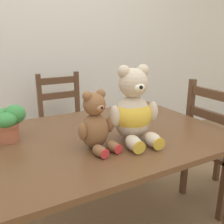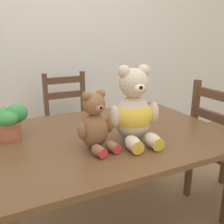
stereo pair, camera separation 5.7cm
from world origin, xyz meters
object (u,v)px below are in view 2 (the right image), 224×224
teddy_bear_left (95,124)px  potted_plant (9,120)px  teddy_bear_right (134,112)px  wooden_chair_behind (71,125)px

teddy_bear_left → potted_plant: size_ratio=1.47×
teddy_bear_left → teddy_bear_right: size_ratio=0.73×
potted_plant → wooden_chair_behind: bearing=53.3°
wooden_chair_behind → potted_plant: wooden_chair_behind is taller
teddy_bear_left → potted_plant: teddy_bear_left is taller
teddy_bear_right → potted_plant: bearing=-22.0°
teddy_bear_right → potted_plant: size_ratio=2.02×
teddy_bear_left → potted_plant: bearing=-50.7°
wooden_chair_behind → teddy_bear_right: 1.16m
wooden_chair_behind → potted_plant: bearing=53.3°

